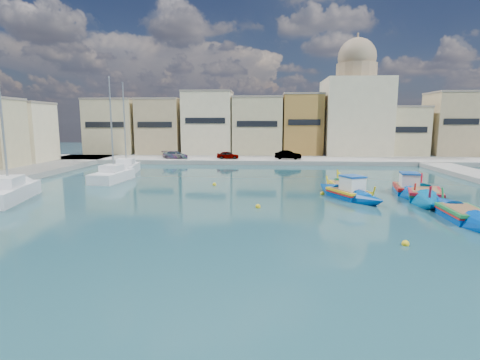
% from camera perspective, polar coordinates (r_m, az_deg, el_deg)
% --- Properties ---
extents(ground, '(160.00, 160.00, 0.00)m').
position_cam_1_polar(ground, '(23.99, 14.69, -5.69)').
color(ground, '#163A44').
rests_on(ground, ground).
extents(north_quay, '(80.00, 8.00, 0.60)m').
position_cam_1_polar(north_quay, '(55.27, 8.46, 2.99)').
color(north_quay, gray).
rests_on(north_quay, ground).
extents(north_townhouses, '(83.20, 7.87, 10.19)m').
position_cam_1_polar(north_townhouses, '(63.17, 14.11, 7.82)').
color(north_townhouses, '#C5B788').
rests_on(north_townhouses, ground).
extents(church_block, '(10.00, 10.00, 19.10)m').
position_cam_1_polar(church_block, '(64.51, 17.08, 10.75)').
color(church_block, beige).
rests_on(church_block, ground).
extents(parked_cars, '(20.18, 2.35, 1.24)m').
position_cam_1_polar(parked_cars, '(53.72, -1.59, 3.85)').
color(parked_cars, '#4C1919').
rests_on(parked_cars, north_quay).
extents(luzzu_turquoise_cabin, '(3.59, 8.89, 2.79)m').
position_cam_1_polar(luzzu_turquoise_cabin, '(34.09, 24.18, -1.31)').
color(luzzu_turquoise_cabin, '#0049A6').
rests_on(luzzu_turquoise_cabin, ground).
extents(luzzu_blue_cabin, '(5.13, 7.95, 2.80)m').
position_cam_1_polar(luzzu_blue_cabin, '(30.40, 16.19, -2.03)').
color(luzzu_blue_cabin, '#00429F').
rests_on(luzzu_blue_cabin, ground).
extents(luzzu_cyan_mid, '(5.02, 9.76, 2.82)m').
position_cam_1_polar(luzzu_cyan_mid, '(31.89, 26.30, -2.19)').
color(luzzu_cyan_mid, '#0064A4').
rests_on(luzzu_cyan_mid, ground).
extents(luzzu_green, '(2.34, 8.26, 2.59)m').
position_cam_1_polar(luzzu_green, '(33.12, 15.69, -1.24)').
color(luzzu_green, '#0A703D').
rests_on(luzzu_green, ground).
extents(luzzu_blue_south, '(2.34, 8.84, 2.53)m').
position_cam_1_polar(luzzu_blue_south, '(26.56, 30.94, -4.69)').
color(luzzu_blue_south, '#0041AC').
rests_on(luzzu_blue_south, ground).
extents(yacht_north, '(3.71, 8.63, 11.16)m').
position_cam_1_polar(yacht_north, '(47.01, -16.58, 1.85)').
color(yacht_north, white).
rests_on(yacht_north, ground).
extents(yacht_midnorth, '(3.16, 8.03, 11.10)m').
position_cam_1_polar(yacht_midnorth, '(40.92, -17.80, 0.79)').
color(yacht_midnorth, white).
rests_on(yacht_midnorth, ground).
extents(yacht_mid, '(4.67, 10.10, 12.31)m').
position_cam_1_polar(yacht_mid, '(35.05, -30.73, -1.28)').
color(yacht_mid, white).
rests_on(yacht_mid, ground).
extents(mooring_buoys, '(26.44, 25.27, 0.36)m').
position_cam_1_polar(mooring_buoys, '(30.02, 15.36, -2.64)').
color(mooring_buoys, yellow).
rests_on(mooring_buoys, ground).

